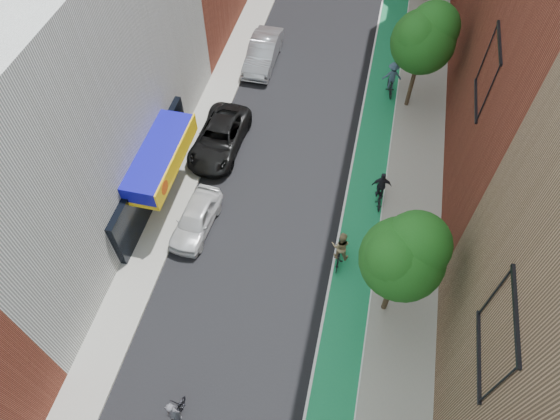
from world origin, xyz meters
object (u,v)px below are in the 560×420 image
Objects in this scene: cyclist_lane_near at (340,250)px; cyclist_lane_mid at (380,191)px; parked_car_white at (196,219)px; parked_car_black at (219,138)px; cyclist_lane_far at (391,80)px; parked_car_silver at (263,52)px; cyclist_lead at (174,417)px.

cyclist_lane_near is 1.06× the size of cyclist_lane_mid.
parked_car_black is at bearing 98.80° from parked_car_white.
parked_car_black is at bearing -18.28° from cyclist_lane_mid.
cyclist_lane_far reaches higher than parked_car_black.
parked_car_silver is (0.07, 13.78, 0.13)m from parked_car_white.
parked_car_white is 0.81× the size of parked_car_silver.
cyclist_lane_near reaches higher than cyclist_lane_far.
cyclist_lane_near reaches higher than cyclist_lane_mid.
cyclist_lane_far is (8.51, -1.15, 0.16)m from parked_car_silver.
parked_car_black is 2.50× the size of cyclist_lane_far.
cyclist_lane_far is at bearing -95.41° from cyclist_lane_near.
parked_car_white is at bearing 16.20° from cyclist_lane_mid.
cyclist_lead is at bearing -84.96° from parked_car_silver.
parked_car_white is 13.78m from parked_car_silver.
cyclist_lane_far is (1.24, 13.01, 0.03)m from cyclist_lane_near.
parked_car_black is 9.86m from cyclist_lane_near.
cyclist_lane_far reaches higher than cyclist_lead.
parked_car_black is 2.49× the size of cyclist_lane_near.
cyclist_lane_far is at bearing 39.37° from parked_car_black.
parked_car_white is 1.87× the size of cyclist_lane_far.
parked_car_white is at bearing 44.51° from cyclist_lane_far.
parked_car_white is at bearing -2.96° from cyclist_lane_near.
cyclist_lane_far is (8.57, 12.62, 0.29)m from parked_car_white.
cyclist_lead is 14.54m from cyclist_lane_mid.
cyclist_lane_near is 13.07m from cyclist_lane_far.
cyclist_lead is at bearing 62.45° from cyclist_lane_far.
cyclist_lane_far reaches higher than cyclist_lane_mid.
cyclist_lane_mid reaches higher than parked_car_black.
cyclist_lane_mid is (8.83, 3.74, 0.08)m from parked_car_white.
cyclist_lane_near is 4.40m from cyclist_lane_mid.
cyclist_lead is 0.94× the size of cyclist_lane_near.
cyclist_lane_far reaches higher than parked_car_white.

